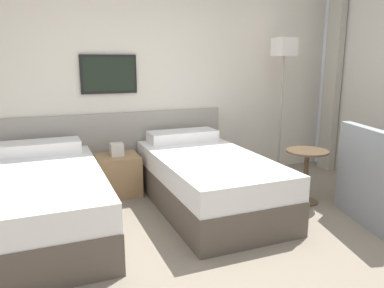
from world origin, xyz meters
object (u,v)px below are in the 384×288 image
floor_lamp (284,61)px  side_table (306,166)px  nightstand (118,174)px  bed_near_door (44,201)px  bed_near_window (207,180)px

floor_lamp → side_table: size_ratio=3.07×
nightstand → floor_lamp: (2.09, -0.13, 1.26)m
side_table → bed_near_door: bearing=173.4°
floor_lamp → side_table: bearing=-106.9°
bed_near_window → nightstand: size_ratio=3.25×
bed_near_door → side_table: size_ratio=3.37×
nightstand → side_table: 2.09m
side_table → nightstand: bearing=151.1°
nightstand → floor_lamp: size_ratio=0.34×
bed_near_window → side_table: bed_near_window is taller
bed_near_window → nightstand: 1.07m
floor_lamp → bed_near_window: bearing=-156.1°
nightstand → side_table: (1.82, -1.01, 0.16)m
bed_near_door → nightstand: 1.07m
nightstand → floor_lamp: bearing=-3.5°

